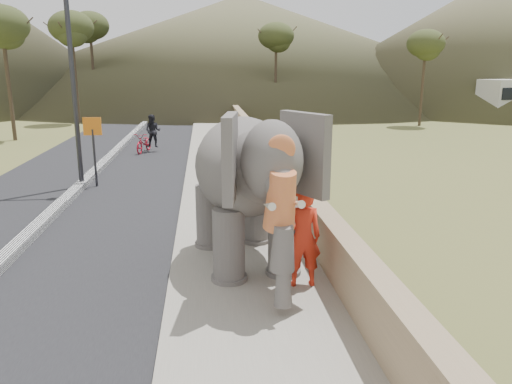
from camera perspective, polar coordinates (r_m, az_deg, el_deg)
road at (r=15.82m, az=-21.27°, el=-1.60°), size 7.00×120.00×0.03m
median at (r=15.80m, az=-21.30°, el=-1.26°), size 0.35×120.00×0.22m
walkway at (r=15.25m, az=-2.87°, el=-0.96°), size 3.00×120.00×0.15m
parapet at (r=15.30m, az=3.28°, el=0.92°), size 0.30×120.00×1.10m
lamppost at (r=17.71m, az=-19.54°, el=16.05°), size 1.76×0.36×8.00m
signboard at (r=17.80m, az=-18.10°, el=5.69°), size 0.60×0.08×2.40m
distant_car at (r=45.38m, az=18.01°, el=9.24°), size 4.36×2.07×1.44m
hill_far at (r=74.99m, az=-1.59°, el=16.37°), size 80.00×80.00×14.00m
elephant_and_man at (r=10.02m, az=-1.31°, el=0.55°), size 2.84×4.58×3.10m
motorcyclist at (r=24.71m, az=-12.29°, el=6.03°), size 1.41×1.93×1.83m
trees at (r=34.47m, az=-9.31°, el=13.83°), size 47.65×42.13×9.35m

